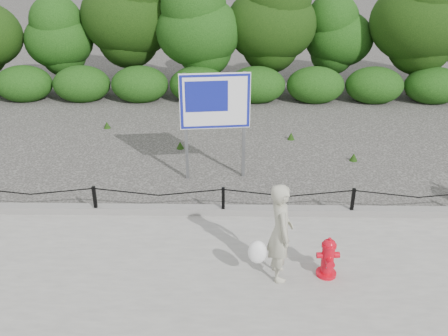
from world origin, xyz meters
TOP-DOWN VIEW (x-y plane):
  - ground at (0.00, 0.00)m, footprint 90.00×90.00m
  - sidewalk at (0.00, -2.00)m, footprint 14.00×4.00m
  - curb at (0.00, 0.05)m, footprint 14.00×0.22m
  - chain_barrier at (0.00, 0.00)m, footprint 10.06×0.06m
  - treeline at (1.01, 8.95)m, footprint 20.29×3.76m
  - fire_hydrant at (1.69, -1.85)m, footprint 0.37×0.37m
  - pedestrian at (0.89, -1.88)m, footprint 0.72×0.63m
  - advertising_sign at (-0.21, 1.78)m, footprint 1.53×0.29m

SIDE VIEW (x-z plane):
  - ground at x=0.00m, z-range 0.00..0.00m
  - sidewalk at x=0.00m, z-range 0.00..0.08m
  - curb at x=0.00m, z-range 0.08..0.22m
  - fire_hydrant at x=1.69m, z-range 0.06..0.76m
  - chain_barrier at x=0.00m, z-range 0.16..0.76m
  - pedestrian at x=0.89m, z-range 0.06..1.70m
  - advertising_sign at x=-0.21m, z-range 0.50..2.96m
  - treeline at x=1.01m, z-range 0.19..4.85m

